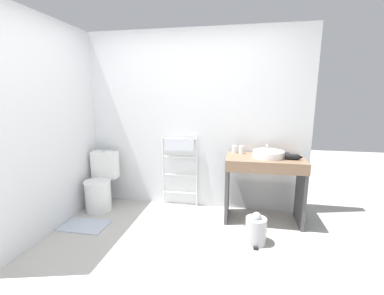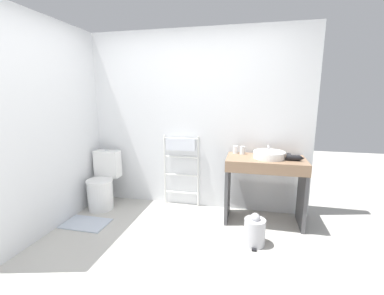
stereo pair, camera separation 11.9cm
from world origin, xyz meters
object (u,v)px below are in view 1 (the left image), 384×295
Objects in this scene: towel_radiator at (179,155)px; trash_bin at (256,230)px; sink_basin at (268,154)px; cup_near_wall at (234,149)px; hair_dryer at (293,157)px; cup_near_edge at (241,150)px; toilet at (100,186)px.

trash_bin is (1.05, -0.82, -0.60)m from towel_radiator.
sink_basin is 0.93m from trash_bin.
cup_near_wall is 0.73m from hair_dryer.
cup_near_wall is (-0.42, 0.19, 0.01)m from sink_basin.
cup_near_edge is 1.04m from trash_bin.
hair_dryer is (0.28, -0.05, -0.01)m from sink_basin.
cup_near_edge reaches higher than hair_dryer.
toilet is 2.34m from sink_basin.
towel_radiator reaches higher than hair_dryer.
toilet is 1.20m from towel_radiator.
toilet is 2.61m from hair_dryer.
cup_near_wall reaches higher than toilet.
sink_basin is 1.83× the size of hair_dryer.
sink_basin is at bearing -25.09° from cup_near_edge.
towel_radiator reaches higher than cup_near_wall.
toilet is 1.95m from cup_near_wall.
hair_dryer is at bearing -11.65° from towel_radiator.
cup_near_wall is 0.96× the size of cup_near_edge.
trash_bin is (2.13, -0.50, -0.18)m from toilet.
sink_basin is at bearing -23.94° from cup_near_wall.
cup_near_wall is at bearing 156.06° from sink_basin.
toilet is at bearing 166.67° from trash_bin.
cup_near_wall reaches higher than trash_bin.
cup_near_edge reaches higher than toilet.
toilet is 7.89× the size of cup_near_edge.
trash_bin is at bearing -13.33° from toilet.
toilet is 2.20m from trash_bin.
toilet reaches higher than trash_bin.
towel_radiator reaches higher than cup_near_edge.
cup_near_edge is (-0.33, 0.15, 0.01)m from sink_basin.
sink_basin is 0.28m from hair_dryer.
sink_basin is at bearing 170.41° from hair_dryer.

